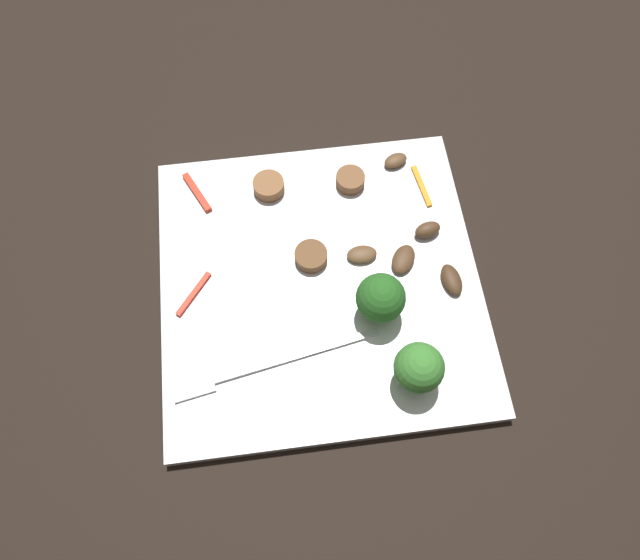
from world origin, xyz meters
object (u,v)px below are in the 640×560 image
at_px(mushroom_3, 362,254).
at_px(fork, 261,366).
at_px(pepper_strip_1, 422,186).
at_px(broccoli_floret_1, 381,298).
at_px(sausage_slice_1, 311,256).
at_px(pepper_strip_0, 197,192).
at_px(mushroom_1, 403,259).
at_px(mushroom_0, 396,161).
at_px(mushroom_4, 428,230).
at_px(plate, 320,283).
at_px(broccoli_floret_0, 419,368).
at_px(pepper_strip_2, 194,298).
at_px(sausage_slice_2, 269,186).
at_px(sausage_slice_0, 350,180).
at_px(mushroom_2, 452,280).

bearing_deg(mushroom_3, fork, 42.61).
bearing_deg(pepper_strip_1, fork, 43.20).
bearing_deg(broccoli_floret_1, pepper_strip_1, -117.66).
bearing_deg(sausage_slice_1, pepper_strip_0, -39.80).
xyz_separation_m(fork, mushroom_1, (-0.14, -0.08, 0.00)).
height_order(mushroom_0, mushroom_3, same).
bearing_deg(mushroom_4, plate, 18.38).
bearing_deg(mushroom_4, sausage_slice_1, 6.68).
distance_m(plate, sausage_slice_1, 0.03).
bearing_deg(broccoli_floret_0, pepper_strip_1, -103.39).
relative_size(sausage_slice_1, mushroom_1, 0.97).
relative_size(mushroom_4, pepper_strip_1, 0.53).
distance_m(mushroom_3, pepper_strip_2, 0.16).
distance_m(plate, pepper_strip_0, 0.15).
relative_size(broccoli_floret_1, sausage_slice_2, 1.73).
distance_m(mushroom_0, pepper_strip_2, 0.24).
height_order(mushroom_1, pepper_strip_1, mushroom_1).
bearing_deg(sausage_slice_0, mushroom_4, 134.74).
bearing_deg(mushroom_2, fork, 17.90).
xyz_separation_m(mushroom_3, pepper_strip_0, (0.15, -0.09, -0.00)).
bearing_deg(pepper_strip_2, fork, 127.68).
height_order(plate, mushroom_0, mushroom_0).
distance_m(broccoli_floret_0, sausage_slice_2, 0.23).
bearing_deg(plate, broccoli_floret_0, 123.81).
distance_m(fork, mushroom_2, 0.18).
height_order(broccoli_floret_1, pepper_strip_2, broccoli_floret_1).
height_order(sausage_slice_1, mushroom_4, mushroom_4).
distance_m(plate, broccoli_floret_1, 0.07).
bearing_deg(pepper_strip_2, mushroom_0, -149.41).
height_order(fork, mushroom_0, mushroom_0).
relative_size(broccoli_floret_1, pepper_strip_0, 1.07).
height_order(sausage_slice_1, pepper_strip_1, sausage_slice_1).
xyz_separation_m(broccoli_floret_0, mushroom_4, (-0.04, -0.13, -0.02)).
xyz_separation_m(plate, mushroom_1, (-0.08, -0.01, 0.01)).
bearing_deg(mushroom_1, plate, 6.41).
bearing_deg(mushroom_4, sausage_slice_0, -45.26).
height_order(broccoli_floret_1, sausage_slice_0, broccoli_floret_1).
xyz_separation_m(plate, pepper_strip_0, (0.11, -0.11, 0.01)).
distance_m(broccoli_floret_1, mushroom_4, 0.09).
bearing_deg(mushroom_3, sausage_slice_1, -4.05).
xyz_separation_m(broccoli_floret_0, mushroom_1, (-0.01, -0.11, -0.03)).
bearing_deg(sausage_slice_1, mushroom_2, 162.37).
xyz_separation_m(broccoli_floret_1, pepper_strip_2, (0.16, -0.03, -0.03)).
relative_size(sausage_slice_0, sausage_slice_1, 0.93).
distance_m(sausage_slice_2, mushroom_1, 0.15).
height_order(fork, broccoli_floret_0, broccoli_floret_0).
xyz_separation_m(broccoli_floret_0, pepper_strip_0, (0.17, -0.20, -0.03)).
bearing_deg(sausage_slice_0, broccoli_floret_1, 91.83).
relative_size(fork, sausage_slice_2, 6.03).
relative_size(plate, pepper_strip_0, 5.94).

